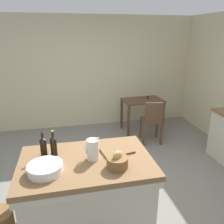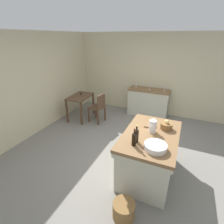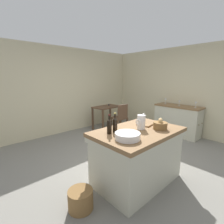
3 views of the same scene
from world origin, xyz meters
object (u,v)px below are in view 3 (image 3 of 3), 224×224
wine_glass_middle (166,100)px  wicker_hamper (81,200)px  wine_glass_left (179,102)px  wooden_chair (120,117)px  wine_glass_far_left (196,104)px  wine_bottle_dark (115,124)px  bread_basket (160,125)px  writing_desk (107,110)px  wine_bottle_amber (109,126)px  island_table (137,154)px  pitcher (141,122)px  cutting_board (147,124)px  side_cabinet (177,120)px  wash_bowl (128,136)px

wine_glass_middle → wicker_hamper: (-3.75, -0.97, -0.87)m
wine_glass_middle → wine_glass_left: bearing=-95.1°
wooden_chair → wine_glass_far_left: bearing=-56.4°
wine_bottle_dark → wooden_chair: bearing=42.5°
bread_basket → wine_bottle_dark: size_ratio=0.74×
wine_glass_left → writing_desk: bearing=120.4°
wine_bottle_dark → wine_bottle_amber: 0.11m
wine_bottle_dark → island_table: bearing=-27.9°
wine_glass_far_left → writing_desk: bearing=115.7°
writing_desk → pitcher: pitcher is taller
island_table → cutting_board: size_ratio=3.99×
side_cabinet → wine_glass_middle: 0.72m
pitcher → cutting_board: bearing=18.3°
pitcher → wine_bottle_dark: wine_bottle_dark is taller
side_cabinet → wicker_hamper: (-3.70, -0.52, -0.32)m
pitcher → wine_bottle_dark: 0.45m
bread_basket → wine_bottle_amber: (-0.74, 0.39, 0.05)m
island_table → wine_bottle_amber: 0.72m
cutting_board → wine_glass_left: 2.37m
cutting_board → bread_basket: bearing=-103.8°
cutting_board → wine_glass_left: (2.31, 0.52, 0.10)m
wine_bottle_amber → wicker_hamper: bearing=-173.3°
bread_basket → wine_bottle_dark: 0.74m
side_cabinet → wooden_chair: wooden_chair is taller
wooden_chair → wicker_hamper: 3.15m
bread_basket → wine_bottle_amber: bearing=152.1°
pitcher → bread_basket: pitcher is taller
bread_basket → cutting_board: (0.08, 0.31, -0.05)m
wine_glass_far_left → wicker_hamper: 3.82m
wooden_chair → wash_bowl: 2.87m
wine_glass_far_left → side_cabinet: bearing=92.6°
island_table → bread_basket: bread_basket is taller
bread_basket → wine_glass_left: (2.39, 0.83, 0.04)m
wine_bottle_dark → wine_glass_far_left: size_ratio=1.87×
wine_bottle_dark → wine_glass_left: size_ratio=1.89×
wash_bowl → wine_bottle_dark: bearing=76.6°
wooden_chair → wine_bottle_dark: (-1.88, -1.73, 0.51)m
cutting_board → wine_glass_middle: wine_glass_middle is taller
bread_basket → wine_glass_left: size_ratio=1.40×
island_table → wine_bottle_dark: size_ratio=4.81×
island_table → wash_bowl: size_ratio=4.15×
side_cabinet → wine_glass_left: bearing=-70.5°
wine_glass_middle → wicker_hamper: wine_glass_middle is taller
wine_bottle_amber → wine_glass_left: bearing=7.9°
wash_bowl → wine_glass_left: wine_glass_left is taller
wash_bowl → wine_glass_far_left: size_ratio=2.17×
wine_glass_far_left → wine_glass_middle: bearing=88.4°
wash_bowl → writing_desk: bearing=53.8°
wooden_chair → pitcher: bearing=-127.8°
wooden_chair → wicker_hamper: wooden_chair is taller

